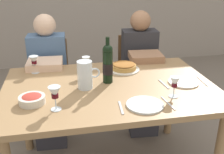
{
  "coord_description": "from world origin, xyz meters",
  "views": [
    {
      "loc": [
        -0.32,
        -1.7,
        1.55
      ],
      "look_at": [
        0.03,
        0.06,
        0.8
      ],
      "focal_mm": 42.75,
      "sensor_mm": 36.0,
      "label": 1
    }
  ],
  "objects_px": {
    "salad_bowl": "(32,99)",
    "chair_left": "(51,78)",
    "diner_left": "(48,76)",
    "baked_tart": "(124,67)",
    "wine_glass_centre": "(34,61)",
    "wine_glass_right_diner": "(175,83)",
    "dining_table": "(110,97)",
    "chair_right": "(136,71)",
    "diner_right": "(141,68)",
    "wine_glass_left_diner": "(86,62)",
    "dinner_plate_left_setting": "(183,82)",
    "dinner_plate_right_setting": "(145,105)",
    "water_pitcher": "(85,76)",
    "wine_glass_spare": "(55,94)",
    "wine_bottle": "(108,64)"
  },
  "relations": [
    {
      "from": "wine_glass_right_diner",
      "to": "chair_left",
      "type": "distance_m",
      "value": 1.44
    },
    {
      "from": "chair_left",
      "to": "diner_left",
      "type": "bearing_deg",
      "value": 90.46
    },
    {
      "from": "baked_tart",
      "to": "chair_right",
      "type": "relative_size",
      "value": 0.3
    },
    {
      "from": "water_pitcher",
      "to": "wine_glass_spare",
      "type": "height_order",
      "value": "water_pitcher"
    },
    {
      "from": "diner_right",
      "to": "dining_table",
      "type": "bearing_deg",
      "value": 60.92
    },
    {
      "from": "wine_bottle",
      "to": "dinner_plate_left_setting",
      "type": "height_order",
      "value": "wine_bottle"
    },
    {
      "from": "wine_bottle",
      "to": "diner_right",
      "type": "xyz_separation_m",
      "value": [
        0.44,
        0.59,
        -0.29
      ]
    },
    {
      "from": "baked_tart",
      "to": "dinner_plate_left_setting",
      "type": "bearing_deg",
      "value": -42.61
    },
    {
      "from": "diner_right",
      "to": "chair_right",
      "type": "bearing_deg",
      "value": -89.2
    },
    {
      "from": "wine_glass_left_diner",
      "to": "chair_left",
      "type": "bearing_deg",
      "value": 116.53
    },
    {
      "from": "salad_bowl",
      "to": "chair_left",
      "type": "height_order",
      "value": "chair_left"
    },
    {
      "from": "diner_right",
      "to": "dinner_plate_left_setting",
      "type": "bearing_deg",
      "value": 102.63
    },
    {
      "from": "wine_glass_centre",
      "to": "chair_left",
      "type": "xyz_separation_m",
      "value": [
        0.09,
        0.51,
        -0.36
      ]
    },
    {
      "from": "dinner_plate_right_setting",
      "to": "diner_right",
      "type": "distance_m",
      "value": 1.04
    },
    {
      "from": "water_pitcher",
      "to": "salad_bowl",
      "type": "xyz_separation_m",
      "value": [
        -0.35,
        -0.16,
        -0.06
      ]
    },
    {
      "from": "wine_glass_right_diner",
      "to": "chair_right",
      "type": "xyz_separation_m",
      "value": [
        0.08,
        1.14,
        -0.36
      ]
    },
    {
      "from": "baked_tart",
      "to": "chair_right",
      "type": "xyz_separation_m",
      "value": [
        0.28,
        0.61,
        -0.29
      ]
    },
    {
      "from": "wine_glass_right_diner",
      "to": "dinner_plate_left_setting",
      "type": "bearing_deg",
      "value": 50.36
    },
    {
      "from": "wine_glass_centre",
      "to": "diner_right",
      "type": "bearing_deg",
      "value": 17.04
    },
    {
      "from": "baked_tart",
      "to": "wine_glass_centre",
      "type": "xyz_separation_m",
      "value": [
        -0.71,
        0.08,
        0.07
      ]
    },
    {
      "from": "wine_glass_spare",
      "to": "diner_left",
      "type": "distance_m",
      "value": 0.95
    },
    {
      "from": "dining_table",
      "to": "water_pitcher",
      "type": "relative_size",
      "value": 7.61
    },
    {
      "from": "dinner_plate_left_setting",
      "to": "chair_right",
      "type": "distance_m",
      "value": 0.99
    },
    {
      "from": "dinner_plate_right_setting",
      "to": "chair_right",
      "type": "xyz_separation_m",
      "value": [
        0.3,
        1.23,
        -0.27
      ]
    },
    {
      "from": "wine_glass_left_diner",
      "to": "wine_glass_spare",
      "type": "relative_size",
      "value": 0.96
    },
    {
      "from": "wine_bottle",
      "to": "wine_glass_right_diner",
      "type": "relative_size",
      "value": 2.42
    },
    {
      "from": "wine_glass_right_diner",
      "to": "chair_right",
      "type": "bearing_deg",
      "value": 86.07
    },
    {
      "from": "wine_glass_spare",
      "to": "dinner_plate_left_setting",
      "type": "distance_m",
      "value": 0.95
    },
    {
      "from": "water_pitcher",
      "to": "chair_left",
      "type": "relative_size",
      "value": 0.23
    },
    {
      "from": "wine_glass_spare",
      "to": "dinner_plate_left_setting",
      "type": "height_order",
      "value": "wine_glass_spare"
    },
    {
      "from": "dinner_plate_left_setting",
      "to": "diner_left",
      "type": "distance_m",
      "value": 1.22
    },
    {
      "from": "dinner_plate_right_setting",
      "to": "water_pitcher",
      "type": "bearing_deg",
      "value": 135.38
    },
    {
      "from": "salad_bowl",
      "to": "chair_right",
      "type": "bearing_deg",
      "value": 47.39
    },
    {
      "from": "dinner_plate_left_setting",
      "to": "dining_table",
      "type": "bearing_deg",
      "value": 174.08
    },
    {
      "from": "dining_table",
      "to": "wine_bottle",
      "type": "height_order",
      "value": "wine_bottle"
    },
    {
      "from": "wine_glass_centre",
      "to": "wine_glass_right_diner",
      "type": "bearing_deg",
      "value": -33.67
    },
    {
      "from": "dining_table",
      "to": "diner_right",
      "type": "relative_size",
      "value": 1.29
    },
    {
      "from": "chair_right",
      "to": "diner_right",
      "type": "relative_size",
      "value": 0.75
    },
    {
      "from": "dinner_plate_left_setting",
      "to": "baked_tart",
      "type": "bearing_deg",
      "value": 137.39
    },
    {
      "from": "dining_table",
      "to": "wine_glass_right_diner",
      "type": "bearing_deg",
      "value": -33.55
    },
    {
      "from": "dining_table",
      "to": "wine_glass_spare",
      "type": "bearing_deg",
      "value": -143.53
    },
    {
      "from": "wine_glass_right_diner",
      "to": "wine_glass_left_diner",
      "type": "bearing_deg",
      "value": 135.7
    },
    {
      "from": "wine_bottle",
      "to": "diner_left",
      "type": "bearing_deg",
      "value": 128.71
    },
    {
      "from": "wine_glass_left_diner",
      "to": "dinner_plate_right_setting",
      "type": "bearing_deg",
      "value": -63.2
    },
    {
      "from": "chair_right",
      "to": "wine_glass_left_diner",
      "type": "bearing_deg",
      "value": 51.89
    },
    {
      "from": "salad_bowl",
      "to": "diner_left",
      "type": "height_order",
      "value": "diner_left"
    },
    {
      "from": "wine_glass_left_diner",
      "to": "diner_right",
      "type": "xyz_separation_m",
      "value": [
        0.58,
        0.41,
        -0.25
      ]
    },
    {
      "from": "baked_tart",
      "to": "diner_left",
      "type": "relative_size",
      "value": 0.22
    },
    {
      "from": "dinner_plate_right_setting",
      "to": "diner_left",
      "type": "bearing_deg",
      "value": 122.39
    },
    {
      "from": "salad_bowl",
      "to": "diner_left",
      "type": "xyz_separation_m",
      "value": [
        0.06,
        0.8,
        -0.17
      ]
    }
  ]
}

